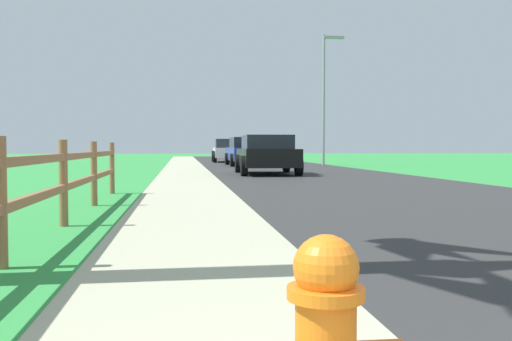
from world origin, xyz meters
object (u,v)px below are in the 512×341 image
at_px(parked_car_white, 227,150).
at_px(parked_car_blue, 246,151).
at_px(street_lamp, 326,89).
at_px(parked_suv_black, 267,154).

bearing_deg(parked_car_white, parked_car_blue, -86.78).
distance_m(parked_car_blue, street_lamp, 5.46).
xyz_separation_m(parked_suv_black, parked_car_blue, (0.30, 9.72, 0.02)).
bearing_deg(street_lamp, parked_suv_black, -116.22).
bearing_deg(parked_suv_black, parked_car_blue, 88.22).
relative_size(parked_suv_black, parked_car_white, 0.98).
distance_m(parked_suv_black, parked_car_blue, 9.73).
bearing_deg(parked_car_blue, street_lamp, -5.41).
bearing_deg(street_lamp, parked_car_blue, 174.59).
height_order(parked_car_blue, street_lamp, street_lamp).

